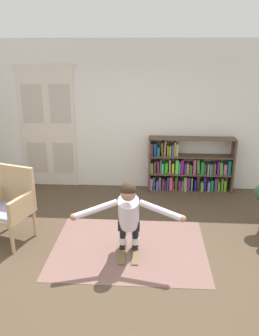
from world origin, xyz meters
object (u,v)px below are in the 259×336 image
object	(u,v)px
bookshelf	(187,169)
person_skier	(129,212)
wicker_chair	(10,203)
skis_pair	(129,246)

from	to	relation	value
bookshelf	person_skier	bearing A→B (deg)	-112.79
wicker_chair	skis_pair	distance (m)	1.85
skis_pair	person_skier	world-z (taller)	person_skier
bookshelf	skis_pair	bearing A→B (deg)	-114.92
bookshelf	wicker_chair	xyz separation A→B (m)	(-2.77, -2.05, 0.13)
bookshelf	person_skier	distance (m)	2.61
bookshelf	skis_pair	xyz separation A→B (m)	(-1.01, -2.18, -0.43)
bookshelf	wicker_chair	distance (m)	3.45
wicker_chair	skis_pair	world-z (taller)	wicker_chair
wicker_chair	person_skier	xyz separation A→B (m)	(1.77, -0.35, 0.09)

